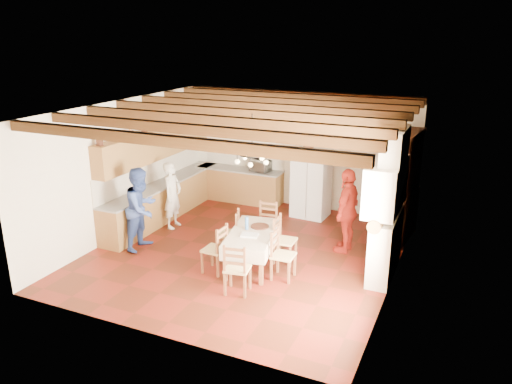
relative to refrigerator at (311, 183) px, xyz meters
The scene contains 31 objects.
floor 2.82m from the refrigerator, 101.82° to the right, with size 6.00×6.50×0.02m, color #4B1B0E.
ceiling 3.45m from the refrigerator, 101.82° to the right, with size 6.00×6.50×0.02m, color beige.
wall_back 1.06m from the refrigerator, 130.99° to the left, with size 6.00×0.02×3.00m, color #F3E8CF.
wall_front 5.95m from the refrigerator, 95.34° to the right, with size 6.00×0.02×3.00m, color #F3E8CF.
wall_left 4.47m from the refrigerator, 143.58° to the right, with size 0.02×6.50×3.00m, color #F3E8CF.
wall_right 3.66m from the refrigerator, 46.88° to the right, with size 0.02×6.50×3.00m, color #F3E8CF.
ceiling_beams 3.39m from the refrigerator, 101.82° to the right, with size 6.00×6.30×0.16m, color #3D210D, non-canonical shape.
lower_cabinets_left 3.64m from the refrigerator, 154.12° to the right, with size 0.60×4.30×0.86m, color brown.
lower_cabinets_back 2.16m from the refrigerator, behind, with size 2.30×0.60×0.86m, color brown.
countertop_left 3.61m from the refrigerator, 154.12° to the right, with size 0.62×4.30×0.04m, color slate.
countertop_back 2.12m from the refrigerator, behind, with size 2.34×0.62×0.04m, color slate.
backsplash_left 3.89m from the refrigerator, 155.96° to the right, with size 0.03×4.30×0.60m, color silver.
backsplash_back 2.21m from the refrigerator, 163.85° to the left, with size 2.30×0.03×0.60m, color silver.
upper_cabinets 3.86m from the refrigerator, 154.96° to the right, with size 0.35×4.20×0.70m, color brown.
fireplace 3.30m from the refrigerator, 48.20° to the right, with size 0.56×1.60×2.80m, color beige, non-canonical shape.
wall_picture 1.54m from the refrigerator, 31.09° to the left, with size 0.34×0.03×0.42m, color black.
refrigerator is the anchor object (origin of this frame).
hutch 2.30m from the refrigerator, 14.65° to the right, with size 0.56×1.33×2.41m, color #3B1B11, non-canonical shape.
dining_table 3.14m from the refrigerator, 93.13° to the right, with size 1.13×1.77×0.72m.
chandelier 3.43m from the refrigerator, 93.13° to the right, with size 0.47×0.47×0.03m, color black.
chair_left_near 3.74m from the refrigerator, 101.21° to the right, with size 0.42×0.40×0.96m, color brown, non-canonical shape.
chair_left_far 2.98m from the refrigerator, 106.07° to the right, with size 0.42×0.40×0.96m, color brown, non-canonical shape.
chair_right_near 3.44m from the refrigerator, 80.39° to the right, with size 0.42×0.40×0.96m, color brown, non-canonical shape.
chair_right_far 2.77m from the refrigerator, 82.55° to the right, with size 0.42×0.40×0.96m, color brown, non-canonical shape.
chair_end_near 4.21m from the refrigerator, 89.61° to the right, with size 0.42×0.40×0.96m, color brown, non-canonical shape.
chair_end_far 2.19m from the refrigerator, 97.95° to the right, with size 0.42×0.40×0.96m, color brown, non-canonical shape.
person_man 3.38m from the refrigerator, 143.24° to the right, with size 0.57×0.37×1.57m, color silver.
person_woman_blue 4.21m from the refrigerator, 128.75° to the right, with size 0.86×0.67×1.76m, color #334B96.
person_woman_red 2.13m from the refrigerator, 51.81° to the right, with size 1.04×0.43×1.78m, color #A42115.
microwave 1.56m from the refrigerator, 167.94° to the left, with size 0.52×0.35×0.29m, color silver.
fridge_vase 1.00m from the refrigerator, behind, with size 0.29×0.29×0.31m, color #3B1B11.
Camera 1 is at (4.08, -8.62, 4.43)m, focal length 35.00 mm.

